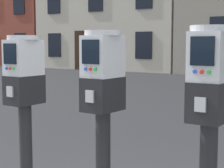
% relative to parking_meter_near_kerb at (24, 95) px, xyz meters
% --- Properties ---
extents(parking_meter_near_kerb, '(0.22, 0.26, 1.32)m').
position_rel_parking_meter_near_kerb_xyz_m(parking_meter_near_kerb, '(0.00, 0.00, 0.00)').
color(parking_meter_near_kerb, black).
rests_on(parking_meter_near_kerb, sidewalk_slab).
extents(parking_meter_twin_adjacent, '(0.22, 0.26, 1.34)m').
position_rel_parking_meter_near_kerb_xyz_m(parking_meter_twin_adjacent, '(0.65, 0.00, 0.01)').
color(parking_meter_twin_adjacent, black).
rests_on(parking_meter_twin_adjacent, sidewalk_slab).
extents(parking_meter_end_of_row, '(0.22, 0.26, 1.35)m').
position_rel_parking_meter_near_kerb_xyz_m(parking_meter_end_of_row, '(1.30, 0.00, 0.02)').
color(parking_meter_end_of_row, black).
rests_on(parking_meter_end_of_row, sidewalk_slab).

